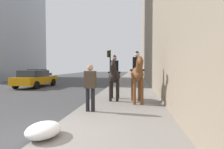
# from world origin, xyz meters

# --- Properties ---
(sidewalk_slab) EXTENTS (120.00, 3.45, 0.12)m
(sidewalk_slab) POSITION_xyz_m (0.00, -1.72, 0.06)
(sidewalk_slab) COLOR gray
(sidewalk_slab) RESTS_ON ground
(mounted_horse_near) EXTENTS (2.15, 0.63, 2.22)m
(mounted_horse_near) POSITION_xyz_m (4.88, -1.21, 1.33)
(mounted_horse_near) COLOR black
(mounted_horse_near) RESTS_ON sidewalk_slab
(mounted_horse_far) EXTENTS (2.15, 0.72, 2.35)m
(mounted_horse_far) POSITION_xyz_m (4.25, -2.31, 1.44)
(mounted_horse_far) COLOR brown
(mounted_horse_far) RESTS_ON sidewalk_slab
(pedestrian_greeting) EXTENTS (0.28, 0.41, 1.70)m
(pedestrian_greeting) POSITION_xyz_m (2.40, -0.61, 1.10)
(pedestrian_greeting) COLOR black
(pedestrian_greeting) RESTS_ON sidewalk_slab
(car_near_lane) EXTENTS (4.13, 1.94, 1.44)m
(car_near_lane) POSITION_xyz_m (17.63, 9.59, 0.74)
(car_near_lane) COLOR navy
(car_near_lane) RESTS_ON ground
(car_mid_lane) EXTENTS (4.54, 2.10, 1.44)m
(car_mid_lane) POSITION_xyz_m (10.78, 6.17, 0.75)
(car_mid_lane) COLOR orange
(car_mid_lane) RESTS_ON ground
(traffic_light_near_curb) EXTENTS (0.20, 0.44, 3.48)m
(traffic_light_near_curb) POSITION_xyz_m (15.55, 0.52, 2.35)
(traffic_light_near_curb) COLOR black
(traffic_light_near_curb) RESTS_ON ground
(snow_pile_near) EXTENTS (0.98, 0.76, 0.34)m
(snow_pile_near) POSITION_xyz_m (-0.23, -0.15, 0.29)
(snow_pile_near) COLOR white
(snow_pile_near) RESTS_ON sidewalk_slab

